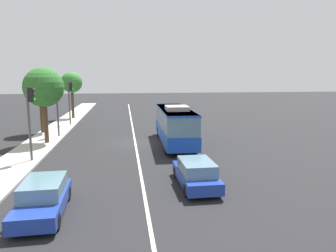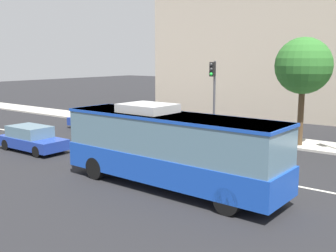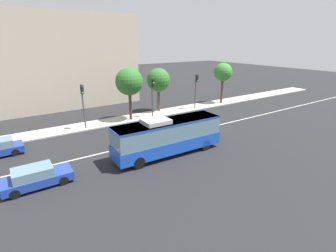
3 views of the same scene
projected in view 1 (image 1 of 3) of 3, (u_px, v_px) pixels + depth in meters
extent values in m
plane|color=black|center=(135.00, 143.00, 27.70)|extent=(160.00, 160.00, 0.00)
cube|color=#B2ADA3|center=(38.00, 145.00, 26.54)|extent=(80.00, 3.02, 0.14)
cube|color=silver|center=(135.00, 143.00, 27.69)|extent=(76.00, 0.16, 0.01)
cube|color=#1947B7|center=(175.00, 133.00, 27.05)|extent=(10.06, 2.76, 1.10)
cube|color=slate|center=(175.00, 118.00, 26.84)|extent=(9.86, 2.68, 1.58)
cube|color=#1947B7|center=(175.00, 109.00, 26.72)|extent=(9.96, 2.73, 0.12)
cube|color=#B2B2B2|center=(177.00, 108.00, 25.51)|extent=(2.25, 1.86, 0.36)
cylinder|color=black|center=(159.00, 132.00, 30.34)|extent=(1.01, 0.33, 1.00)
cylinder|color=black|center=(181.00, 131.00, 30.59)|extent=(1.01, 0.33, 1.00)
cylinder|color=black|center=(167.00, 148.00, 23.67)|extent=(1.01, 0.33, 1.00)
cylinder|color=black|center=(195.00, 147.00, 23.92)|extent=(1.01, 0.33, 1.00)
cube|color=#1E3899|center=(196.00, 176.00, 16.82)|extent=(4.51, 1.83, 0.60)
cube|color=slate|center=(197.00, 167.00, 16.48)|extent=(2.53, 1.68, 0.64)
cylinder|color=black|center=(176.00, 172.00, 18.20)|extent=(0.64, 0.22, 0.64)
cylinder|color=black|center=(203.00, 171.00, 18.43)|extent=(0.64, 0.22, 0.64)
cylinder|color=black|center=(187.00, 191.00, 15.27)|extent=(0.64, 0.22, 0.64)
cylinder|color=black|center=(218.00, 189.00, 15.50)|extent=(0.64, 0.22, 0.64)
cube|color=#1E3899|center=(43.00, 203.00, 13.34)|extent=(4.55, 1.94, 0.60)
cube|color=slate|center=(43.00, 187.00, 13.48)|extent=(2.57, 1.73, 0.64)
cylinder|color=black|center=(57.00, 222.00, 12.04)|extent=(0.65, 0.24, 0.64)
cylinder|color=black|center=(12.00, 225.00, 11.77)|extent=(0.65, 0.24, 0.64)
cylinder|color=black|center=(68.00, 193.00, 14.96)|extent=(0.65, 0.24, 0.64)
cylinder|color=black|center=(33.00, 195.00, 14.69)|extent=(0.65, 0.24, 0.64)
cylinder|color=#47474C|center=(29.00, 125.00, 21.15)|extent=(0.16, 0.16, 5.20)
cube|color=black|center=(31.00, 95.00, 20.84)|extent=(0.33, 0.30, 0.96)
sphere|color=#2D2D2D|center=(33.00, 90.00, 20.80)|extent=(0.22, 0.22, 0.22)
sphere|color=#2D2D2D|center=(34.00, 95.00, 20.85)|extent=(0.22, 0.22, 0.22)
sphere|color=#1ED838|center=(34.00, 99.00, 20.91)|extent=(0.22, 0.22, 0.22)
cylinder|color=#47474C|center=(58.00, 111.00, 29.78)|extent=(0.16, 0.16, 5.20)
cube|color=black|center=(59.00, 89.00, 29.49)|extent=(0.32, 0.28, 0.96)
sphere|color=#2D2D2D|center=(61.00, 86.00, 29.46)|extent=(0.22, 0.22, 0.22)
sphere|color=#F9A514|center=(61.00, 89.00, 29.51)|extent=(0.22, 0.22, 0.22)
sphere|color=#2D2D2D|center=(61.00, 92.00, 29.56)|extent=(0.22, 0.22, 0.22)
cylinder|color=#47474C|center=(69.00, 104.00, 36.87)|extent=(0.16, 0.16, 5.20)
cube|color=black|center=(71.00, 87.00, 36.57)|extent=(0.33, 0.29, 0.96)
sphere|color=#2D2D2D|center=(72.00, 84.00, 36.54)|extent=(0.22, 0.22, 0.22)
sphere|color=#2D2D2D|center=(72.00, 86.00, 36.59)|extent=(0.22, 0.22, 0.22)
sphere|color=#1ED838|center=(72.00, 89.00, 36.64)|extent=(0.22, 0.22, 0.22)
cylinder|color=#4C3823|center=(46.00, 123.00, 26.96)|extent=(0.36, 0.36, 3.68)
sphere|color=#2D6B28|center=(44.00, 87.00, 26.46)|extent=(3.37, 3.37, 3.37)
cylinder|color=#4C3823|center=(73.00, 105.00, 42.68)|extent=(0.36, 0.36, 3.97)
sphere|color=#387F33|center=(72.00, 82.00, 42.19)|extent=(2.84, 2.84, 2.84)
cylinder|color=#4C3823|center=(42.00, 118.00, 31.79)|extent=(0.36, 0.36, 3.32)
sphere|color=#2D6B28|center=(40.00, 90.00, 31.33)|extent=(3.23, 3.23, 3.23)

